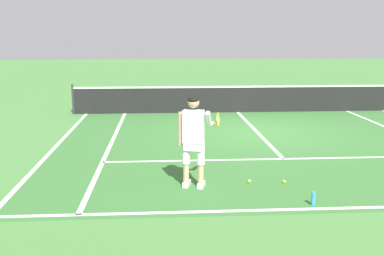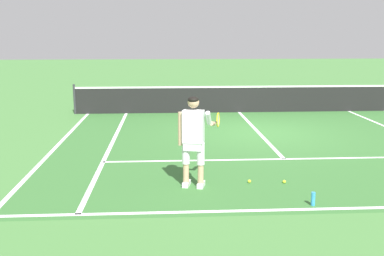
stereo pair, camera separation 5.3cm
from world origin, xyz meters
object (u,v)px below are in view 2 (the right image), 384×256
at_px(tennis_ball_by_baseline, 284,182).
at_px(tennis_player, 194,135).
at_px(water_bottle, 313,199).
at_px(tennis_ball_near_feet, 249,181).

bearing_deg(tennis_ball_by_baseline, tennis_player, -176.95).
xyz_separation_m(tennis_player, water_bottle, (1.92, -1.08, -0.87)).
distance_m(tennis_player, water_bottle, 2.37).
height_order(tennis_ball_near_feet, tennis_ball_by_baseline, same).
distance_m(tennis_ball_near_feet, water_bottle, 1.49).
relative_size(tennis_player, tennis_ball_by_baseline, 25.95).
height_order(tennis_player, water_bottle, tennis_player).
bearing_deg(tennis_ball_near_feet, tennis_ball_by_baseline, -5.12).
relative_size(tennis_ball_near_feet, water_bottle, 0.28).
bearing_deg(water_bottle, tennis_ball_by_baseline, 98.67).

